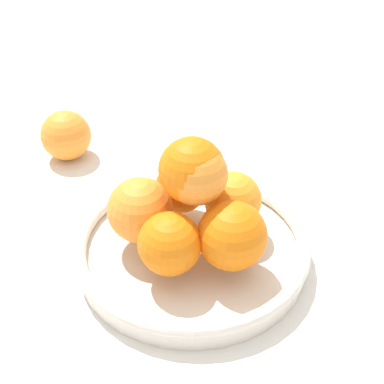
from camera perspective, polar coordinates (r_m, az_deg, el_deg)
ground_plane at (r=0.66m, az=0.00°, el=-7.08°), size 4.00×4.00×0.00m
fruit_bowl at (r=0.65m, az=0.00°, el=-5.95°), size 0.28×0.28×0.04m
orange_pile at (r=0.60m, az=0.07°, el=-1.25°), size 0.18×0.18×0.13m
stray_orange at (r=0.85m, az=-13.29°, el=5.89°), size 0.08×0.08×0.08m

